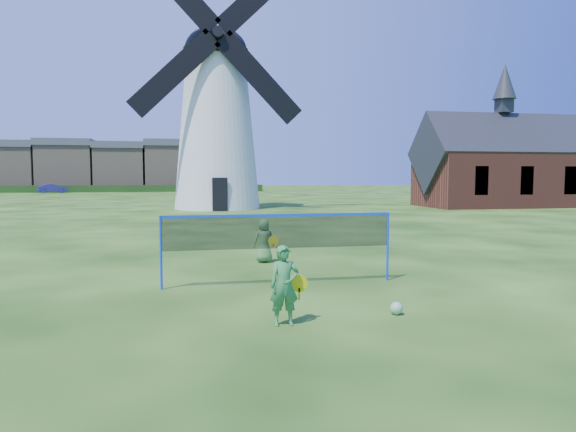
{
  "coord_description": "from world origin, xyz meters",
  "views": [
    {
      "loc": [
        -1.93,
        -10.43,
        2.38
      ],
      "look_at": [
        0.2,
        0.5,
        1.5
      ],
      "focal_mm": 32.07,
      "sensor_mm": 36.0,
      "label": 1
    }
  ],
  "objects_px": {
    "windmill": "(217,119)",
    "play_ball": "(396,308)",
    "chapel": "(502,167)",
    "badminton_net": "(279,233)",
    "car_right": "(52,188)",
    "player_girl": "(284,286)",
    "player_boy": "(264,241)"
  },
  "relations": [
    {
      "from": "windmill",
      "to": "play_ball",
      "type": "bearing_deg",
      "value": -87.26
    },
    {
      "from": "chapel",
      "to": "play_ball",
      "type": "distance_m",
      "value": 34.18
    },
    {
      "from": "badminton_net",
      "to": "car_right",
      "type": "height_order",
      "value": "badminton_net"
    },
    {
      "from": "play_ball",
      "to": "badminton_net",
      "type": "bearing_deg",
      "value": 119.15
    },
    {
      "from": "player_girl",
      "to": "player_boy",
      "type": "bearing_deg",
      "value": 85.09
    },
    {
      "from": "badminton_net",
      "to": "chapel",
      "type": "bearing_deg",
      "value": 48.69
    },
    {
      "from": "badminton_net",
      "to": "car_right",
      "type": "bearing_deg",
      "value": 107.45
    },
    {
      "from": "play_ball",
      "to": "car_right",
      "type": "relative_size",
      "value": 0.06
    },
    {
      "from": "chapel",
      "to": "car_right",
      "type": "relative_size",
      "value": 3.38
    },
    {
      "from": "badminton_net",
      "to": "player_boy",
      "type": "distance_m",
      "value": 2.97
    },
    {
      "from": "player_girl",
      "to": "player_boy",
      "type": "xyz_separation_m",
      "value": [
        0.55,
        5.93,
        -0.04
      ]
    },
    {
      "from": "chapel",
      "to": "badminton_net",
      "type": "xyz_separation_m",
      "value": [
        -21.69,
        -24.68,
        -1.89
      ]
    },
    {
      "from": "windmill",
      "to": "chapel",
      "type": "xyz_separation_m",
      "value": [
        21.54,
        -1.7,
        -3.39
      ]
    },
    {
      "from": "windmill",
      "to": "chapel",
      "type": "height_order",
      "value": "windmill"
    },
    {
      "from": "badminton_net",
      "to": "play_ball",
      "type": "bearing_deg",
      "value": -60.85
    },
    {
      "from": "badminton_net",
      "to": "player_girl",
      "type": "xyz_separation_m",
      "value": [
        -0.45,
        -3.01,
        -0.5
      ]
    },
    {
      "from": "windmill",
      "to": "car_right",
      "type": "bearing_deg",
      "value": 118.53
    },
    {
      "from": "player_girl",
      "to": "car_right",
      "type": "relative_size",
      "value": 0.34
    },
    {
      "from": "chapel",
      "to": "player_boy",
      "type": "height_order",
      "value": "chapel"
    },
    {
      "from": "player_girl",
      "to": "play_ball",
      "type": "relative_size",
      "value": 5.81
    },
    {
      "from": "player_boy",
      "to": "car_right",
      "type": "bearing_deg",
      "value": -76.13
    },
    {
      "from": "windmill",
      "to": "car_right",
      "type": "distance_m",
      "value": 42.3
    },
    {
      "from": "badminton_net",
      "to": "player_boy",
      "type": "height_order",
      "value": "badminton_net"
    },
    {
      "from": "windmill",
      "to": "player_boy",
      "type": "height_order",
      "value": "windmill"
    },
    {
      "from": "windmill",
      "to": "player_girl",
      "type": "relative_size",
      "value": 13.84
    },
    {
      "from": "car_right",
      "to": "windmill",
      "type": "bearing_deg",
      "value": -168.0
    },
    {
      "from": "windmill",
      "to": "play_ball",
      "type": "height_order",
      "value": "windmill"
    },
    {
      "from": "chapel",
      "to": "player_girl",
      "type": "relative_size",
      "value": 9.95
    },
    {
      "from": "windmill",
      "to": "badminton_net",
      "type": "distance_m",
      "value": 26.9
    },
    {
      "from": "player_girl",
      "to": "car_right",
      "type": "xyz_separation_m",
      "value": [
        -19.41,
        66.2,
        -0.02
      ]
    },
    {
      "from": "windmill",
      "to": "play_ball",
      "type": "distance_m",
      "value": 29.86
    },
    {
      "from": "car_right",
      "to": "player_girl",
      "type": "bearing_deg",
      "value": 179.81
    }
  ]
}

